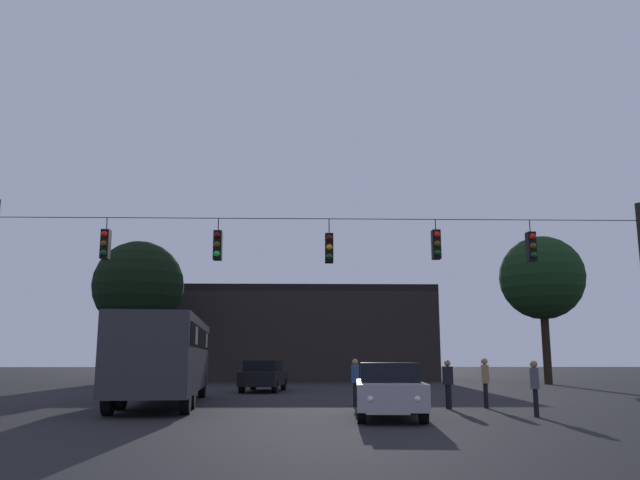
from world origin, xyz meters
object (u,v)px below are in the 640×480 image
Objects in this scene: pedestrian_crossing_right at (448,381)px; tree_left_silhouette at (139,286)px; pedestrian_near_bus at (535,385)px; pedestrian_crossing_left at (355,380)px; city_bus at (166,352)px; car_far_left at (264,375)px; pedestrian_crossing_center at (485,380)px; tree_behind_building at (542,278)px; car_near_right at (389,389)px.

pedestrian_crossing_right is 0.18× the size of tree_left_silhouette.
pedestrian_crossing_right is 1.00× the size of pedestrian_near_bus.
pedestrian_crossing_left reaches higher than pedestrian_crossing_right.
tree_left_silhouette is at bearing 108.08° from city_bus.
city_bus is at bearing 167.89° from pedestrian_crossing_right.
pedestrian_crossing_left is at bearing 159.96° from pedestrian_crossing_right.
pedestrian_crossing_center is at bearing -52.39° from car_far_left.
pedestrian_crossing_left is 6.31m from pedestrian_near_bus.
pedestrian_near_bus is at bearing -57.92° from car_far_left.
pedestrian_crossing_center is 21.64m from tree_behind_building.
pedestrian_near_bus is 0.17× the size of tree_behind_building.
pedestrian_crossing_left is 22.39m from tree_left_silhouette.
pedestrian_crossing_right is at bearing -12.11° from city_bus.
car_far_left is 0.48× the size of tree_behind_building.
tree_behind_building is at bearing 68.18° from pedestrian_near_bus.
car_far_left is 16.20m from pedestrian_near_bus.
tree_left_silhouette reaches higher than car_far_left.
tree_behind_building reaches higher than pedestrian_crossing_center.
car_near_right is at bearing -120.37° from tree_behind_building.
pedestrian_crossing_right is at bearing -119.25° from tree_behind_building.
car_far_left is 10.38m from pedestrian_crossing_left.
car_far_left is 13.05m from tree_left_silhouette.
tree_behind_building reaches higher than car_near_right.
pedestrian_near_bus is 28.39m from tree_left_silhouette.
car_far_left is 20.09m from tree_behind_building.
city_bus is at bearing 144.22° from car_near_right.
car_far_left is 12.71m from pedestrian_crossing_right.
pedestrian_crossing_right is 25.00m from tree_left_silhouette.
pedestrian_crossing_left is at bearing -8.44° from city_bus.
pedestrian_near_bus is 24.30m from tree_behind_building.
tree_left_silhouette is 25.93m from tree_behind_building.
car_near_right is at bearing -35.78° from city_bus.
pedestrian_near_bus is 0.18× the size of tree_left_silhouette.
tree_behind_building is (13.00, 22.17, 5.91)m from car_near_right.
car_near_right is at bearing -59.86° from tree_left_silhouette.
tree_left_silhouette is at bearing 179.78° from tree_behind_building.
pedestrian_crossing_left is 1.02× the size of pedestrian_crossing_right.
tree_behind_building is at bearing 60.75° from pedestrian_crossing_right.
car_far_left is (-4.38, 13.99, 0.00)m from car_near_right.
car_near_right is 4.23m from pedestrian_near_bus.
pedestrian_crossing_right is 0.17× the size of tree_behind_building.
pedestrian_crossing_right is at bearing -20.04° from pedestrian_crossing_left.
pedestrian_crossing_right is (2.99, -1.09, -0.02)m from pedestrian_crossing_left.
car_near_right is 0.99× the size of car_far_left.
city_bus is 12.72m from pedestrian_near_bus.
tree_left_silhouette is at bearing 131.55° from pedestrian_crossing_center.
pedestrian_crossing_left is 23.18m from tree_behind_building.
city_bus is 7.07× the size of pedestrian_crossing_right.
city_bus is 11.30m from pedestrian_crossing_center.
tree_behind_building reaches higher than pedestrian_crossing_left.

